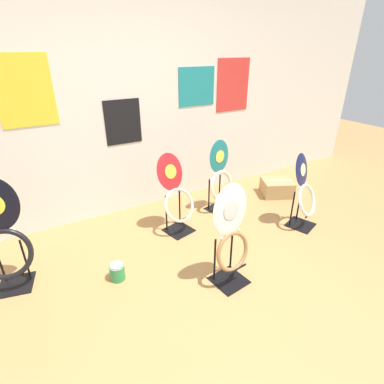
# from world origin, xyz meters

# --- Properties ---
(ground_plane) EXTENTS (14.00, 14.00, 0.00)m
(ground_plane) POSITION_xyz_m (0.00, 0.00, 0.00)
(ground_plane) COLOR #B7844C
(wall_back) EXTENTS (8.00, 0.07, 2.60)m
(wall_back) POSITION_xyz_m (0.00, 2.15, 1.30)
(wall_back) COLOR silver
(wall_back) RESTS_ON ground_plane
(toilet_seat_display_crimson_swirl) EXTENTS (0.42, 0.40, 0.88)m
(toilet_seat_display_crimson_swirl) POSITION_xyz_m (0.22, 1.37, 0.44)
(toilet_seat_display_crimson_swirl) COLOR black
(toilet_seat_display_crimson_swirl) RESTS_ON ground_plane
(toilet_seat_display_white_plain) EXTENTS (0.37, 0.31, 0.94)m
(toilet_seat_display_white_plain) POSITION_xyz_m (0.23, 0.40, 0.46)
(toilet_seat_display_white_plain) COLOR black
(toilet_seat_display_white_plain) RESTS_ON ground_plane
(toilet_seat_display_navy_moon) EXTENTS (0.41, 0.37, 0.85)m
(toilet_seat_display_navy_moon) POSITION_xyz_m (1.50, 0.73, 0.42)
(toilet_seat_display_navy_moon) COLOR black
(toilet_seat_display_navy_moon) RESTS_ON ground_plane
(toilet_seat_display_teal_sax) EXTENTS (0.40, 0.33, 0.91)m
(toilet_seat_display_teal_sax) POSITION_xyz_m (0.91, 1.50, 0.41)
(toilet_seat_display_teal_sax) COLOR black
(toilet_seat_display_teal_sax) RESTS_ON ground_plane
(toilet_seat_display_jazz_black) EXTENTS (0.46, 0.34, 0.99)m
(toilet_seat_display_jazz_black) POSITION_xyz_m (-1.41, 1.30, 0.44)
(toilet_seat_display_jazz_black) COLOR black
(toilet_seat_display_jazz_black) RESTS_ON ground_plane
(paint_can) EXTENTS (0.14, 0.14, 0.16)m
(paint_can) POSITION_xyz_m (-0.62, 0.92, 0.08)
(paint_can) COLOR #2D8E4C
(paint_can) RESTS_ON ground_plane
(storage_box) EXTENTS (0.51, 0.49, 0.21)m
(storage_box) POSITION_xyz_m (1.85, 1.44, 0.11)
(storage_box) COLOR tan
(storage_box) RESTS_ON ground_plane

